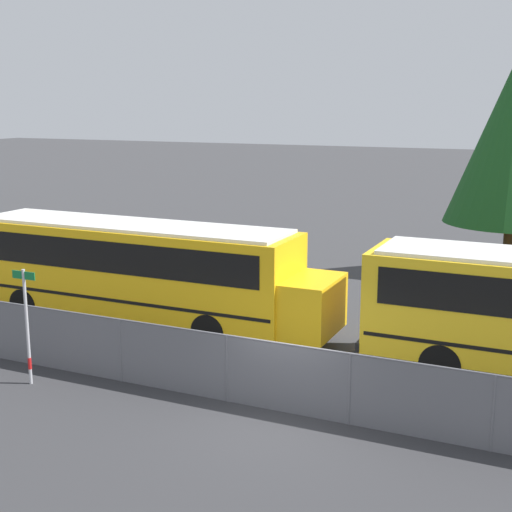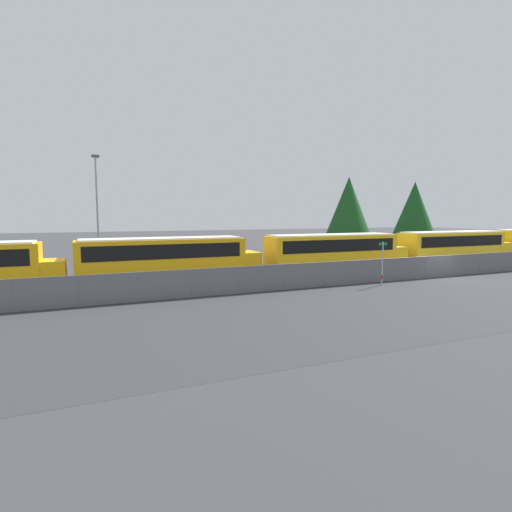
# 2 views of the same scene
# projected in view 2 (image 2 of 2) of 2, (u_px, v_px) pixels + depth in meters

# --- Properties ---
(ground_plane) EXTENTS (200.00, 200.00, 0.00)m
(ground_plane) POSITION_uv_depth(u_px,v_px,m) (439.00, 277.00, 31.15)
(ground_plane) COLOR #38383A
(fence) EXTENTS (118.00, 0.07, 1.68)m
(fence) POSITION_uv_depth(u_px,v_px,m) (439.00, 266.00, 31.06)
(fence) COLOR #9EA0A5
(fence) RESTS_ON ground_plane
(school_bus_2) EXTENTS (12.47, 2.58, 3.30)m
(school_bus_2) POSITION_uv_depth(u_px,v_px,m) (167.00, 257.00, 27.13)
(school_bus_2) COLOR #EDA80F
(school_bus_2) RESTS_ON ground_plane
(school_bus_3) EXTENTS (12.47, 2.58, 3.30)m
(school_bus_3) POSITION_uv_depth(u_px,v_px,m) (335.00, 251.00, 32.17)
(school_bus_3) COLOR yellow
(school_bus_3) RESTS_ON ground_plane
(school_bus_4) EXTENTS (12.47, 2.58, 3.30)m
(school_bus_4) POSITION_uv_depth(u_px,v_px,m) (454.00, 245.00, 37.54)
(school_bus_4) COLOR yellow
(school_bus_4) RESTS_ON ground_plane
(street_sign) EXTENTS (0.70, 0.09, 3.00)m
(street_sign) POSITION_uv_depth(u_px,v_px,m) (382.00, 262.00, 27.42)
(street_sign) COLOR #B7B7BC
(street_sign) RESTS_ON ground_plane
(light_pole) EXTENTS (0.60, 0.24, 9.67)m
(light_pole) POSITION_uv_depth(u_px,v_px,m) (97.00, 210.00, 32.72)
(light_pole) COLOR gray
(light_pole) RESTS_ON ground_plane
(tree_2) EXTENTS (5.13, 5.13, 9.09)m
(tree_2) POSITION_uv_depth(u_px,v_px,m) (414.00, 208.00, 51.37)
(tree_2) COLOR #51381E
(tree_2) RESTS_ON ground_plane
(tree_3) EXTENTS (5.45, 5.45, 9.27)m
(tree_3) POSITION_uv_depth(u_px,v_px,m) (349.00, 207.00, 46.78)
(tree_3) COLOR #51381E
(tree_3) RESTS_ON ground_plane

